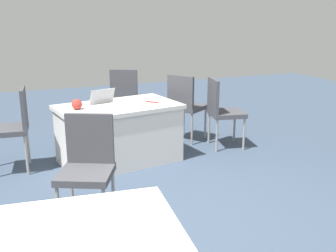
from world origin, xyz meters
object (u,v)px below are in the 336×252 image
at_px(scissors_red, 152,102).
at_px(table_foreground, 119,133).
at_px(chair_tucked_right, 126,95).
at_px(yarn_ball, 77,104).
at_px(chair_back_row, 185,103).
at_px(chair_by_pillar, 87,163).
at_px(chair_aisle, 222,108).
at_px(chair_near_front, 14,123).
at_px(laptop_silver, 107,104).

bearing_deg(scissors_red, table_foreground, -132.30).
xyz_separation_m(chair_tucked_right, yarn_ball, (0.98, 1.36, 0.22)).
bearing_deg(chair_back_row, chair_by_pillar, -77.02).
distance_m(chair_back_row, yarn_ball, 1.70).
bearing_deg(chair_aisle, scissors_red, -76.26).
height_order(chair_by_pillar, scissors_red, chair_by_pillar).
relative_size(chair_near_front, scissors_red, 5.44).
height_order(chair_near_front, scissors_red, chair_near_front).
height_order(table_foreground, laptop_silver, laptop_silver).
bearing_deg(table_foreground, yarn_ball, 4.81).
xyz_separation_m(table_foreground, yarn_ball, (0.50, 0.04, 0.42)).
relative_size(chair_aisle, scissors_red, 5.30).
bearing_deg(table_foreground, chair_back_row, -157.71).
relative_size(chair_by_pillar, yarn_ball, 7.93).
bearing_deg(chair_near_front, chair_aisle, -87.20).
xyz_separation_m(chair_by_pillar, laptop_silver, (-0.50, -1.30, 0.21)).
bearing_deg(scissors_red, yarn_ball, -128.31).
bearing_deg(table_foreground, chair_tucked_right, -110.15).
bearing_deg(chair_aisle, yarn_ball, -76.38).
height_order(table_foreground, chair_back_row, chair_back_row).
xyz_separation_m(chair_near_front, chair_back_row, (-2.30, -0.28, -0.01)).
height_order(chair_aisle, laptop_silver, chair_aisle).
distance_m(chair_back_row, laptop_silver, 1.38).
bearing_deg(chair_aisle, table_foreground, -77.53).
distance_m(chair_near_front, chair_aisle, 2.65).
relative_size(chair_near_front, yarn_ball, 8.09).
bearing_deg(scissors_red, chair_aisle, 51.95).
distance_m(table_foreground, chair_by_pillar, 1.53).
xyz_separation_m(chair_back_row, yarn_ball, (1.61, 0.50, 0.22)).
height_order(chair_tucked_right, chair_back_row, chair_tucked_right).
relative_size(chair_back_row, yarn_ball, 7.99).
relative_size(chair_tucked_right, chair_back_row, 1.01).
relative_size(laptop_silver, scissors_red, 2.12).
height_order(chair_near_front, chair_tucked_right, chair_near_front).
xyz_separation_m(laptop_silver, scissors_red, (-0.59, -0.04, -0.04)).
bearing_deg(chair_near_front, scissors_red, -90.47).
bearing_deg(chair_back_row, chair_near_front, -116.03).
relative_size(table_foreground, chair_tucked_right, 1.58).
bearing_deg(chair_aisle, chair_near_front, -81.55).
distance_m(table_foreground, chair_aisle, 1.46).
distance_m(chair_aisle, scissors_red, 1.03).
bearing_deg(chair_by_pillar, yarn_ball, -71.09).
bearing_deg(chair_tucked_right, table_foreground, -82.85).
height_order(chair_tucked_right, yarn_ball, chair_tucked_right).
distance_m(chair_aisle, chair_by_pillar, 2.51).
bearing_deg(scissors_red, laptop_silver, -125.68).
bearing_deg(yarn_ball, chair_near_front, -17.64).
xyz_separation_m(table_foreground, laptop_silver, (0.16, 0.06, 0.40)).
relative_size(table_foreground, chair_near_front, 1.58).
xyz_separation_m(chair_tucked_right, scissors_red, (0.05, 1.34, 0.16)).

